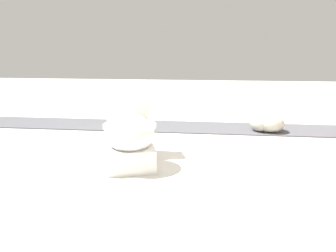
{
  "coord_description": "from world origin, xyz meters",
  "views": [
    {
      "loc": [
        2.44,
        0.44,
        0.86
      ],
      "look_at": [
        0.06,
        0.15,
        0.3
      ],
      "focal_mm": 35.0,
      "sensor_mm": 36.0,
      "label": 1
    }
  ],
  "objects": [
    {
      "name": "boulder_near",
      "position": [
        -1.05,
        1.1,
        0.1
      ],
      "size": [
        0.43,
        0.43,
        0.2
      ],
      "primitive_type": "ellipsoid",
      "rotation": [
        0.0,
        0.0,
        0.71
      ],
      "color": "#ADA899",
      "rests_on": "ground"
    },
    {
      "name": "toilet",
      "position": [
        0.07,
        -0.15,
        0.22
      ],
      "size": [
        0.71,
        0.54,
        0.52
      ],
      "rotation": [
        0.0,
        0.0,
        0.29
      ],
      "color": "white",
      "rests_on": "ground"
    },
    {
      "name": "ground_plane",
      "position": [
        0.0,
        0.0,
        0.0
      ],
      "size": [
        14.0,
        14.0,
        0.0
      ],
      "primitive_type": "plane",
      "color": "beige"
    },
    {
      "name": "boulder_far",
      "position": [
        -1.07,
        1.02,
        0.1
      ],
      "size": [
        0.31,
        0.25,
        0.2
      ],
      "primitive_type": "ellipsoid",
      "rotation": [
        0.0,
        0.0,
        3.09
      ],
      "color": "#ADA899",
      "rests_on": "ground"
    },
    {
      "name": "gravel_strip",
      "position": [
        -1.15,
        0.5,
        0.01
      ],
      "size": [
        0.56,
        8.0,
        0.01
      ],
      "primitive_type": "cube",
      "color": "#4C4C51",
      "rests_on": "ground"
    }
  ]
}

